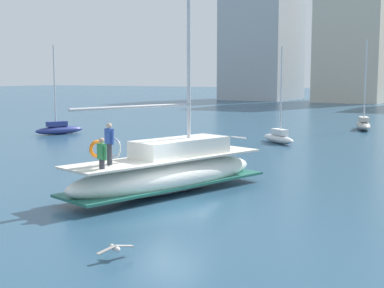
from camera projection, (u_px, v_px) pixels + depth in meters
name	position (u px, v px, depth m)	size (l,w,h in m)	color
ground_plane	(169.00, 206.00, 20.25)	(400.00, 400.00, 0.00)	#284C66
main_sailboat	(169.00, 171.00, 22.48)	(4.98, 9.89, 12.39)	white
moored_sloop_far	(278.00, 136.00, 39.07)	(3.56, 3.10, 6.82)	silver
moored_cutter_left	(363.00, 124.00, 48.77)	(2.65, 4.86, 7.94)	#B7B2A8
moored_cutter_right	(59.00, 128.00, 45.04)	(2.46, 4.22, 7.30)	navy
seagull	(115.00, 248.00, 14.30)	(0.53, 1.06, 0.17)	silver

